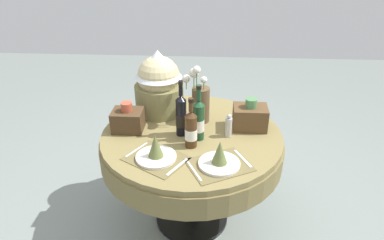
# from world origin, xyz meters

# --- Properties ---
(ground) EXTENTS (8.00, 8.00, 0.00)m
(ground) POSITION_xyz_m (0.00, 0.00, 0.00)
(ground) COLOR gray
(dining_table) EXTENTS (1.22, 1.22, 0.76)m
(dining_table) POSITION_xyz_m (0.00, 0.00, 0.63)
(dining_table) COLOR olive
(dining_table) RESTS_ON ground
(place_setting_left) EXTENTS (0.43, 0.40, 0.16)m
(place_setting_left) POSITION_xyz_m (-0.19, -0.31, 0.81)
(place_setting_left) COLOR brown
(place_setting_left) RESTS_ON dining_table
(place_setting_right) EXTENTS (0.42, 0.38, 0.16)m
(place_setting_right) POSITION_xyz_m (0.18, -0.36, 0.81)
(place_setting_right) COLOR brown
(place_setting_right) RESTS_ON dining_table
(flower_vase) EXTENTS (0.19, 0.16, 0.43)m
(flower_vase) POSITION_xyz_m (0.05, 0.17, 0.92)
(flower_vase) COLOR brown
(flower_vase) RESTS_ON dining_table
(wine_bottle_left) EXTENTS (0.08, 0.08, 0.37)m
(wine_bottle_left) POSITION_xyz_m (0.05, -0.07, 0.90)
(wine_bottle_left) COLOR #194223
(wine_bottle_left) RESTS_ON dining_table
(wine_bottle_centre) EXTENTS (0.07, 0.07, 0.38)m
(wine_bottle_centre) POSITION_xyz_m (-0.07, -0.02, 0.90)
(wine_bottle_centre) COLOR black
(wine_bottle_centre) RESTS_ON dining_table
(wine_bottle_right) EXTENTS (0.08, 0.08, 0.33)m
(wine_bottle_right) POSITION_xyz_m (0.01, -0.16, 0.88)
(wine_bottle_right) COLOR #422814
(wine_bottle_right) RESTS_ON dining_table
(pepper_mill) EXTENTS (0.04, 0.04, 0.16)m
(pepper_mill) POSITION_xyz_m (0.24, -0.03, 0.83)
(pepper_mill) COLOR #B7B2AD
(pepper_mill) RESTS_ON dining_table
(gift_tub_back_left) EXTENTS (0.36, 0.36, 0.47)m
(gift_tub_back_left) POSITION_xyz_m (-0.25, 0.30, 1.00)
(gift_tub_back_left) COLOR olive
(gift_tub_back_left) RESTS_ON dining_table
(woven_basket_side_left) EXTENTS (0.20, 0.16, 0.20)m
(woven_basket_side_left) POSITION_xyz_m (-0.43, 0.02, 0.84)
(woven_basket_side_left) COLOR #47331E
(woven_basket_side_left) RESTS_ON dining_table
(woven_basket_side_right) EXTENTS (0.23, 0.17, 0.22)m
(woven_basket_side_right) POSITION_xyz_m (0.39, 0.09, 0.84)
(woven_basket_side_right) COLOR brown
(woven_basket_side_right) RESTS_ON dining_table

